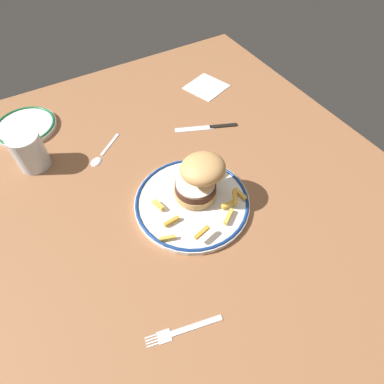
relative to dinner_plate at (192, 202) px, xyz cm
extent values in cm
cube|color=#8F5C3A|center=(-2.93, -0.99, -2.84)|extent=(124.12, 108.34, 4.00)
cylinder|color=white|center=(0.00, 0.00, -0.24)|extent=(26.86, 26.86, 1.20)
torus|color=navy|center=(0.00, 0.00, 0.36)|extent=(26.46, 26.46, 0.80)
cylinder|color=tan|center=(-1.25, 1.62, 1.66)|extent=(9.82, 9.82, 1.80)
cylinder|color=#46261B|center=(-1.25, 1.62, 3.52)|extent=(9.43, 9.43, 1.92)
cylinder|color=white|center=(-1.25, 1.62, 4.73)|extent=(8.94, 8.94, 0.50)
ellipsoid|color=yellow|center=(-0.68, 2.02, 5.40)|extent=(2.60, 2.60, 1.40)
ellipsoid|color=tan|center=(-0.66, 3.05, 9.25)|extent=(12.82, 12.39, 6.46)
cube|color=gold|center=(6.22, -9.67, 1.14)|extent=(1.81, 3.52, 0.74)
cube|color=gold|center=(2.93, -6.93, 1.15)|extent=(0.98, 3.74, 0.77)
cube|color=gold|center=(-2.81, 9.71, 1.19)|extent=(1.67, 3.37, 0.84)
cube|color=#EDB043|center=(8.27, 4.48, 1.19)|extent=(3.05, 3.87, 0.86)
cube|color=gold|center=(5.64, 6.19, 1.25)|extent=(1.31, 3.22, 0.97)
cube|color=gold|center=(5.50, 7.98, 2.93)|extent=(3.35, 2.33, 0.87)
cube|color=gold|center=(4.40, 10.43, 1.17)|extent=(3.87, 1.35, 0.82)
cube|color=gold|center=(-8.78, 8.78, 1.24)|extent=(1.84, 4.03, 0.95)
cube|color=gold|center=(-2.35, -7.49, 1.26)|extent=(3.27, 1.70, 0.98)
cube|color=gold|center=(-7.41, 8.03, 1.15)|extent=(3.29, 1.67, 0.77)
cube|color=gold|center=(9.59, -3.24, 2.83)|extent=(1.79, 3.94, 0.83)
cylinder|color=silver|center=(-31.45, -28.38, 3.98)|extent=(7.76, 7.76, 9.62)
cylinder|color=silver|center=(-31.45, -28.38, 1.81)|extent=(7.14, 7.14, 5.29)
cylinder|color=white|center=(-47.17, -27.36, -0.24)|extent=(17.17, 17.17, 1.20)
torus|color=#196033|center=(-47.17, -27.36, 0.36)|extent=(16.77, 16.77, 0.80)
cube|color=silver|center=(24.05, -13.28, -0.66)|extent=(3.16, 9.98, 0.36)
cube|color=silver|center=(22.74, -19.13, -0.66)|extent=(2.67, 2.82, 0.32)
cube|color=silver|center=(23.00, -21.44, -0.66)|extent=(0.78, 2.40, 0.28)
cube|color=silver|center=(22.51, -21.33, -0.66)|extent=(0.78, 2.40, 0.28)
cube|color=silver|center=(22.02, -21.22, -0.66)|extent=(0.78, 2.40, 0.28)
cube|color=silver|center=(21.53, -21.11, -0.66)|extent=(0.78, 2.40, 0.28)
cube|color=black|center=(-19.32, 21.87, -0.54)|extent=(4.18, 7.85, 0.70)
cube|color=silver|center=(-22.59, 14.03, -0.64)|extent=(5.89, 10.85, 0.24)
cube|color=silver|center=(-28.77, -9.17, -0.64)|extent=(6.19, 7.57, 0.32)
ellipsoid|color=silver|center=(-24.44, -14.68, -0.44)|extent=(4.27, 4.44, 0.90)
cube|color=white|center=(-38.14, 27.83, -0.64)|extent=(14.30, 14.44, 0.40)
camera|label=1|loc=(38.26, -22.52, 60.38)|focal=30.09mm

